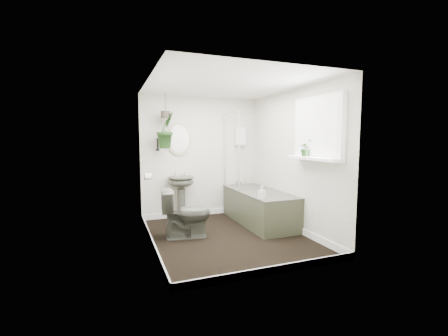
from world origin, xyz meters
name	(u,v)px	position (x,y,z in m)	size (l,w,h in m)	color
floor	(227,237)	(0.00, 0.00, -0.01)	(2.30, 2.80, 0.02)	black
ceiling	(228,84)	(0.00, 0.00, 2.31)	(2.30, 2.80, 0.02)	white
wall_back	(201,157)	(0.00, 1.41, 1.15)	(2.30, 0.02, 2.30)	white
wall_front	(276,172)	(0.00, -1.41, 1.15)	(2.30, 0.02, 2.30)	white
wall_left	(149,165)	(-1.16, 0.00, 1.15)	(0.02, 2.80, 2.30)	white
wall_right	(293,160)	(1.16, 0.00, 1.15)	(0.02, 2.80, 2.30)	white
skirting	(227,233)	(0.00, 0.00, 0.05)	(2.30, 2.80, 0.10)	white
bathtub	(259,207)	(0.80, 0.50, 0.29)	(0.72, 1.72, 0.58)	#3D3E35
bath_screen	(232,151)	(0.47, 0.99, 1.28)	(0.04, 0.72, 1.40)	silver
shower_box	(240,136)	(0.80, 1.34, 1.55)	(0.20, 0.10, 0.35)	white
oval_mirror	(179,139)	(-0.44, 1.37, 1.50)	(0.46, 0.03, 0.62)	#C6B38B
wall_sconce	(158,144)	(-0.84, 1.36, 1.40)	(0.04, 0.04, 0.22)	black
toilet_roll_holder	(148,177)	(-1.10, 0.70, 0.90)	(0.11, 0.11, 0.11)	white
window_recess	(318,128)	(1.09, -0.70, 1.65)	(0.08, 1.00, 0.90)	white
window_sill	(313,158)	(1.02, -0.70, 1.23)	(0.18, 1.00, 0.04)	white
window_blinds	(315,128)	(1.04, -0.70, 1.65)	(0.01, 0.86, 0.76)	white
toilet	(186,213)	(-0.60, 0.20, 0.38)	(0.42, 0.74, 0.75)	#3D3E35
pedestal_sink	(181,198)	(-0.44, 1.24, 0.40)	(0.48, 0.40, 0.81)	#3D3E35
sill_plant	(306,148)	(1.01, -0.53, 1.37)	(0.22, 0.19, 0.24)	black
hanging_plant	(166,130)	(-0.72, 1.18, 1.66)	(0.36, 0.29, 0.66)	black
soap_bottle	(262,192)	(0.51, -0.14, 0.68)	(0.09, 0.09, 0.20)	black
hanging_pot	(165,114)	(-0.72, 1.18, 1.93)	(0.16, 0.16, 0.12)	#363026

